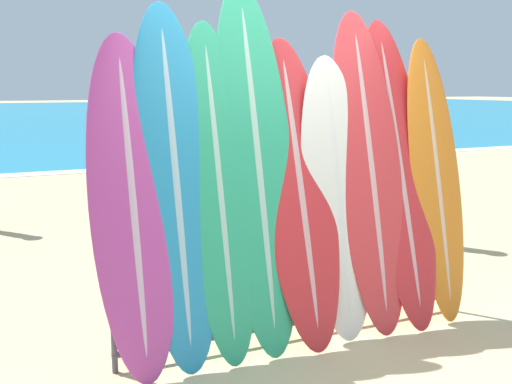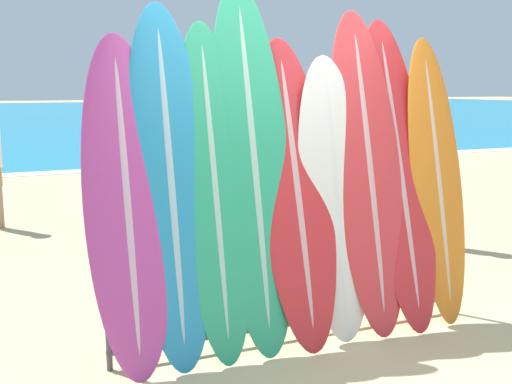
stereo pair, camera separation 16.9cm
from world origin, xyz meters
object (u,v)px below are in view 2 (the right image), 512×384
surfboard_slot_3 (253,166)px  surfboard_slot_7 (399,172)px  surfboard_slot_8 (437,179)px  surfboard_slot_2 (214,191)px  person_near_water (309,169)px  person_mid_beach (420,163)px  surfboard_slot_6 (368,171)px  surfboard_slot_5 (335,198)px  surfboard_slot_1 (171,185)px  surfboard_slot_0 (127,205)px  surfboard_rack (297,272)px  surfboard_slot_4 (296,191)px

surfboard_slot_3 → surfboard_slot_7: surfboard_slot_3 is taller
surfboard_slot_8 → surfboard_slot_2: bearing=179.6°
person_near_water → person_mid_beach: bearing=-7.8°
surfboard_slot_2 → surfboard_slot_8: size_ratio=1.03×
surfboard_slot_2 → surfboard_slot_6: 1.23m
person_near_water → surfboard_slot_2: bearing=-127.6°
surfboard_slot_5 → surfboard_slot_6: surfboard_slot_6 is taller
person_near_water → person_mid_beach: size_ratio=0.97×
surfboard_slot_6 → surfboard_slot_3: bearing=178.2°
surfboard_slot_1 → person_near_water: (2.13, 2.11, -0.27)m
surfboard_slot_0 → surfboard_slot_3: bearing=3.2°
surfboard_slot_2 → surfboard_slot_7: (1.53, 0.03, 0.04)m
surfboard_slot_1 → surfboard_rack: bearing=-2.4°
surfboard_slot_2 → person_mid_beach: (3.16, 1.87, -0.18)m
surfboard_slot_5 → surfboard_slot_6: size_ratio=0.86×
surfboard_slot_4 → person_near_water: (1.22, 2.13, -0.17)m
surfboard_slot_5 → surfboard_slot_4: bearing=176.0°
surfboard_slot_4 → surfboard_slot_2: bearing=179.3°
surfboard_slot_0 → surfboard_slot_5: surfboard_slot_0 is taller
surfboard_slot_0 → person_near_water: surfboard_slot_0 is taller
surfboard_slot_2 → surfboard_slot_4: (0.62, -0.01, -0.05)m
surfboard_slot_4 → surfboard_slot_5: bearing=-4.0°
surfboard_slot_3 → surfboard_slot_6: 0.93m
surfboard_slot_1 → surfboard_slot_5: size_ratio=1.16×
surfboard_slot_2 → person_near_water: (1.83, 2.12, -0.22)m
surfboard_slot_0 → surfboard_slot_6: (1.83, 0.02, 0.12)m
surfboard_slot_6 → surfboard_slot_8: bearing=-1.8°
surfboard_slot_7 → surfboard_slot_1: bearing=-179.5°
surfboard_slot_1 → surfboard_slot_2: 0.31m
surfboard_slot_8 → person_near_water: (-0.03, 2.14, -0.19)m
surfboard_slot_1 → surfboard_slot_6: bearing=-0.2°
person_near_water → person_mid_beach: (1.32, -0.26, 0.03)m
surfboard_slot_4 → surfboard_slot_5: size_ratio=1.06×
surfboard_slot_7 → surfboard_slot_0: bearing=-178.9°
surfboard_slot_3 → surfboard_slot_7: 1.23m
person_mid_beach → surfboard_slot_6: bearing=-96.0°
surfboard_slot_8 → surfboard_slot_0: bearing=-180.0°
surfboard_slot_1 → surfboard_slot_7: surfboard_slot_1 is taller
surfboard_rack → surfboard_slot_3: 0.86m
surfboard_slot_0 → person_near_water: bearing=41.3°
surfboard_slot_2 → surfboard_slot_6: surfboard_slot_6 is taller
surfboard_slot_4 → surfboard_slot_7: surfboard_slot_7 is taller
surfboard_slot_5 → surfboard_slot_7: (0.60, 0.06, 0.15)m
surfboard_slot_3 → person_near_water: (1.53, 2.09, -0.37)m
surfboard_rack → surfboard_slot_3: size_ratio=1.07×
surfboard_slot_4 → surfboard_slot_1: bearing=178.8°
surfboard_slot_1 → surfboard_slot_6: size_ratio=0.99×
surfboard_rack → surfboard_slot_2: size_ratio=1.21×
surfboard_slot_0 → surfboard_slot_1: (0.30, 0.03, 0.11)m
surfboard_slot_7 → person_near_water: 2.13m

